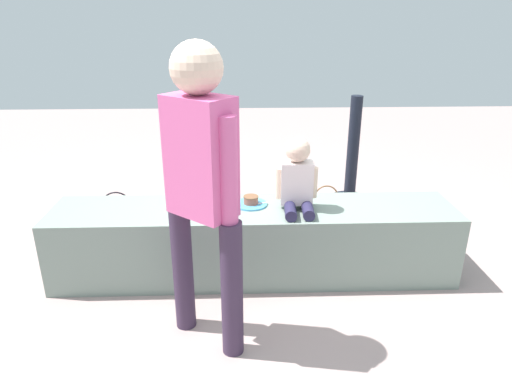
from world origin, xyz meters
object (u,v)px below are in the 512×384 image
(gift_bag, at_px, (242,217))
(handbag_brown_canvas, at_px, (326,205))
(cake_box_white, at_px, (169,224))
(cake_plate, at_px, (251,202))
(party_cup_red, at_px, (302,218))
(water_bottle_far_side, at_px, (150,232))
(water_bottle_near_gift, at_px, (203,192))
(handbag_black_leather, at_px, (119,218))
(adult_standing, at_px, (201,176))
(child_seated, at_px, (297,179))

(gift_bag, height_order, handbag_brown_canvas, gift_bag)
(cake_box_white, relative_size, handbag_brown_canvas, 0.93)
(cake_plate, relative_size, party_cup_red, 2.38)
(water_bottle_far_side, bearing_deg, water_bottle_near_gift, 68.11)
(cake_plate, distance_m, handbag_brown_canvas, 1.21)
(water_bottle_near_gift, distance_m, handbag_black_leather, 0.94)
(gift_bag, distance_m, water_bottle_near_gift, 0.80)
(adult_standing, distance_m, handbag_brown_canvas, 2.08)
(cake_box_white, bearing_deg, water_bottle_near_gift, 69.13)
(child_seated, bearing_deg, adult_standing, -130.39)
(adult_standing, xyz_separation_m, water_bottle_far_side, (-0.53, 1.16, -0.88))
(child_seated, distance_m, cake_plate, 0.37)
(adult_standing, height_order, water_bottle_near_gift, adult_standing)
(water_bottle_near_gift, xyz_separation_m, party_cup_red, (0.91, -0.55, -0.04))
(water_bottle_far_side, height_order, cake_box_white, water_bottle_far_side)
(water_bottle_far_side, height_order, party_cup_red, water_bottle_far_side)
(child_seated, xyz_separation_m, water_bottle_near_gift, (-0.75, 1.37, -0.63))
(water_bottle_far_side, relative_size, party_cup_red, 2.16)
(child_seated, relative_size, handbag_brown_canvas, 1.63)
(water_bottle_near_gift, bearing_deg, party_cup_red, -30.95)
(cake_plate, xyz_separation_m, party_cup_red, (0.47, 0.75, -0.48))
(gift_bag, bearing_deg, water_bottle_far_side, -166.76)
(cake_plate, bearing_deg, water_bottle_near_gift, 108.91)
(cake_plate, height_order, handbag_black_leather, cake_plate)
(adult_standing, height_order, party_cup_red, adult_standing)
(child_seated, relative_size, cake_plate, 2.16)
(cake_box_white, xyz_separation_m, handbag_brown_canvas, (1.38, 0.23, 0.05))
(gift_bag, distance_m, handbag_black_leather, 1.03)
(handbag_black_leather, bearing_deg, cake_box_white, 7.48)
(water_bottle_near_gift, distance_m, cake_box_white, 0.67)
(child_seated, bearing_deg, party_cup_red, 78.58)
(water_bottle_near_gift, bearing_deg, water_bottle_far_side, -111.89)
(adult_standing, height_order, gift_bag, adult_standing)
(cake_plate, relative_size, handbag_brown_canvas, 0.76)
(child_seated, height_order, party_cup_red, child_seated)
(cake_box_white, height_order, handbag_brown_canvas, handbag_brown_canvas)
(child_seated, bearing_deg, water_bottle_near_gift, 118.63)
(gift_bag, relative_size, handbag_black_leather, 0.85)
(water_bottle_near_gift, height_order, handbag_brown_canvas, handbag_brown_canvas)
(water_bottle_near_gift, bearing_deg, cake_box_white, -110.87)
(gift_bag, bearing_deg, party_cup_red, 16.07)
(water_bottle_far_side, xyz_separation_m, party_cup_red, (1.26, 0.32, -0.05))
(adult_standing, relative_size, cake_plate, 7.19)
(water_bottle_near_gift, bearing_deg, gift_bag, -61.16)
(cake_plate, bearing_deg, party_cup_red, 58.01)
(water_bottle_near_gift, bearing_deg, child_seated, -61.37)
(adult_standing, distance_m, cake_box_white, 1.73)
(handbag_brown_canvas, bearing_deg, child_seated, -112.22)
(child_seated, bearing_deg, cake_box_white, 143.20)
(water_bottle_near_gift, height_order, cake_box_white, water_bottle_near_gift)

